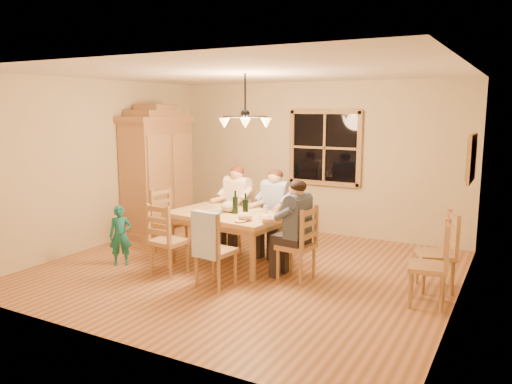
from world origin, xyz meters
The scene contains 33 objects.
floor centered at (0.00, 0.00, 0.00)m, with size 5.50×5.50×0.00m, color brown.
ceiling centered at (0.00, 0.00, 2.70)m, with size 5.50×5.00×0.02m, color white.
wall_back centered at (0.00, 2.50, 1.35)m, with size 5.50×0.02×2.70m, color beige.
wall_left centered at (-2.75, 0.00, 1.35)m, with size 0.02×5.00×2.70m, color beige.
wall_right centered at (2.75, 0.00, 1.35)m, with size 0.02×5.00×2.70m, color beige.
window centered at (0.20, 2.47, 1.55)m, with size 1.30×0.06×1.30m.
painting centered at (2.71, 1.20, 1.60)m, with size 0.06×0.78×0.64m.
chandelier centered at (0.00, 0.00, 2.08)m, with size 0.77×0.68×0.71m.
armoire centered at (-2.42, 1.07, 1.06)m, with size 0.66×1.40×2.30m.
dining_table centered at (-0.36, 0.10, 0.65)m, with size 1.74×1.17×0.76m.
chair_far_left centered at (-0.69, 0.91, 0.30)m, with size 0.48×0.46×0.99m.
chair_far_right centered at (0.04, 0.84, 0.30)m, with size 0.48×0.46×0.99m.
chair_near_left centered at (-0.85, -0.63, 0.30)m, with size 0.48×0.46×0.99m.
chair_near_right centered at (-0.03, -0.71, 0.30)m, with size 0.48×0.46×0.99m.
chair_end_left centered at (-1.49, 0.22, 0.30)m, with size 0.46×0.48×0.99m.
chair_end_right centered at (0.78, -0.02, 0.30)m, with size 0.46×0.48×0.99m.
adult_woman centered at (-0.69, 0.91, 0.84)m, with size 0.42×0.46×0.87m.
adult_plaid_man centered at (0.04, 0.84, 0.84)m, with size 0.42×0.46×0.87m.
adult_slate_man centered at (0.78, -0.02, 0.84)m, with size 0.46×0.42×0.87m.
towel centered at (-0.05, -0.90, 0.70)m, with size 0.38×0.10×0.58m, color #B8CFF9.
wine_bottle_a centered at (-0.24, 0.13, 0.93)m, with size 0.08×0.08×0.33m, color black.
wine_bottle_b centered at (-0.01, 0.02, 0.93)m, with size 0.08×0.08×0.33m, color black.
plate_woman centered at (-0.69, 0.38, 0.77)m, with size 0.26×0.26×0.02m, color white.
plate_plaid centered at (0.00, 0.38, 0.77)m, with size 0.26×0.26×0.02m, color white.
plate_slate centered at (0.26, 0.07, 0.77)m, with size 0.26×0.26×0.02m, color white.
wine_glass_a centered at (-0.49, 0.34, 0.83)m, with size 0.06×0.06×0.14m, color silver.
wine_glass_b centered at (0.20, 0.22, 0.83)m, with size 0.06×0.06×0.14m, color silver.
cap centered at (0.10, -0.19, 0.82)m, with size 0.20×0.20×0.11m, color tan.
napkin centered at (-0.48, -0.05, 0.78)m, with size 0.18×0.14×0.03m, color #476882.
cloth_bundle centered at (-0.37, 0.18, 0.84)m, with size 0.28×0.22×0.15m, color tan.
child centered at (-1.70, -0.66, 0.43)m, with size 0.32×0.21×0.87m, color #19726D.
chair_spare_front centered at (2.45, -0.09, 0.30)m, with size 0.48×0.50×0.99m.
chair_spare_back centered at (2.45, 0.46, 0.30)m, with size 0.56×0.57×0.99m.
Camera 1 is at (3.35, -5.84, 2.25)m, focal length 35.00 mm.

